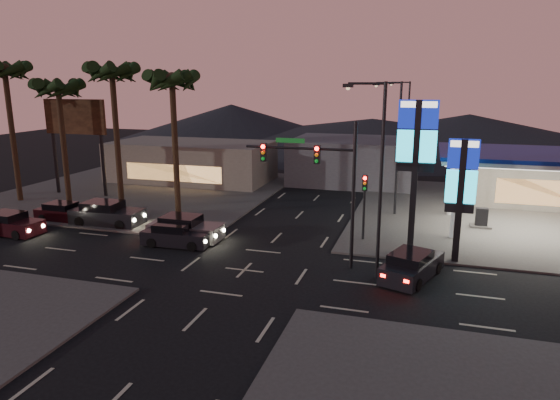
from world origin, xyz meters
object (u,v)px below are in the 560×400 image
(gas_station, at_px, (537,158))
(pylon_sign_tall, at_px, (416,146))
(car_lane_b_mid, at_px, (107,214))
(car_lane_a_mid, at_px, (9,224))
(car_lane_b_front, at_px, (185,229))
(pylon_sign_short, at_px, (461,182))
(car_lane_b_rear, at_px, (64,212))
(car_lane_a_front, at_px, (176,235))
(suv_station, at_px, (412,266))
(traffic_signal_mast, at_px, (322,173))

(gas_station, height_order, pylon_sign_tall, pylon_sign_tall)
(car_lane_b_mid, bearing_deg, car_lane_a_mid, -142.48)
(car_lane_b_front, bearing_deg, car_lane_a_mid, -169.30)
(pylon_sign_tall, bearing_deg, pylon_sign_short, -21.80)
(pylon_sign_tall, height_order, pylon_sign_short, pylon_sign_tall)
(pylon_sign_tall, xyz_separation_m, car_lane_b_rear, (-24.68, -0.05, -5.76))
(pylon_sign_tall, xyz_separation_m, car_lane_b_mid, (-21.03, -0.02, -5.61))
(pylon_sign_tall, xyz_separation_m, pylon_sign_short, (2.50, -1.00, -1.74))
(car_lane_a_front, height_order, suv_station, suv_station)
(car_lane_b_mid, bearing_deg, car_lane_b_rear, -179.63)
(car_lane_b_mid, distance_m, suv_station, 21.65)
(car_lane_b_front, bearing_deg, car_lane_a_front, -89.63)
(pylon_sign_tall, bearing_deg, car_lane_a_mid, -171.68)
(car_lane_b_front, xyz_separation_m, car_lane_b_rear, (-10.60, 1.50, -0.10))
(car_lane_a_mid, distance_m, car_lane_b_rear, 3.95)
(suv_station, bearing_deg, car_lane_a_mid, 179.33)
(pylon_sign_tall, height_order, car_lane_b_rear, pylon_sign_tall)
(suv_station, bearing_deg, pylon_sign_tall, 93.29)
(pylon_sign_short, relative_size, traffic_signal_mast, 0.88)
(car_lane_a_front, distance_m, car_lane_b_rear, 10.94)
(gas_station, distance_m, traffic_signal_mast, 15.82)
(car_lane_b_rear, bearing_deg, car_lane_a_mid, -108.64)
(car_lane_a_mid, xyz_separation_m, suv_station, (26.17, -0.31, 0.00))
(gas_station, bearing_deg, car_lane_b_mid, -167.12)
(car_lane_a_mid, bearing_deg, gas_station, 17.11)
(car_lane_a_front, bearing_deg, suv_station, -5.51)
(car_lane_b_front, xyz_separation_m, suv_station, (14.31, -2.55, -0.04))
(pylon_sign_short, distance_m, car_lane_b_front, 17.04)
(car_lane_b_mid, bearing_deg, suv_station, -10.85)
(pylon_sign_tall, relative_size, car_lane_b_rear, 2.15)
(pylon_sign_short, bearing_deg, car_lane_b_front, -178.09)
(gas_station, height_order, car_lane_b_mid, gas_station)
(gas_station, relative_size, car_lane_a_mid, 2.64)
(gas_station, relative_size, car_lane_b_mid, 2.32)
(car_lane_a_mid, bearing_deg, car_lane_b_mid, 37.52)
(car_lane_a_front, bearing_deg, car_lane_b_front, 90.37)
(traffic_signal_mast, xyz_separation_m, car_lane_a_front, (-9.32, 0.79, -4.57))
(pylon_sign_tall, xyz_separation_m, suv_station, (0.24, -4.10, -5.70))
(car_lane_b_mid, bearing_deg, pylon_sign_tall, 0.06)
(traffic_signal_mast, relative_size, car_lane_b_mid, 1.52)
(pylon_sign_short, height_order, traffic_signal_mast, traffic_signal_mast)
(traffic_signal_mast, bearing_deg, car_lane_b_rear, 170.14)
(gas_station, distance_m, car_lane_b_front, 23.43)
(car_lane_a_mid, distance_m, car_lane_b_mid, 6.19)
(pylon_sign_short, bearing_deg, traffic_signal_mast, -160.87)
(traffic_signal_mast, distance_m, car_lane_a_front, 10.41)
(pylon_sign_short, bearing_deg, car_lane_b_rear, 177.99)
(pylon_sign_short, bearing_deg, car_lane_a_front, -174.08)
(gas_station, bearing_deg, car_lane_a_front, -156.85)
(car_lane_a_front, distance_m, car_lane_b_front, 1.17)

